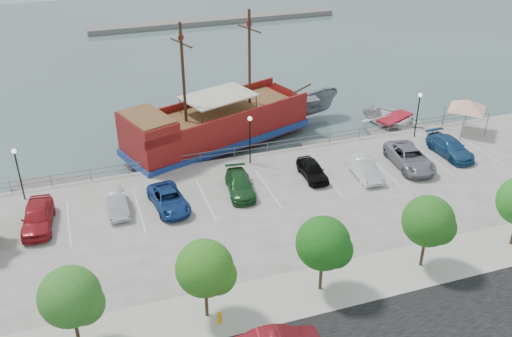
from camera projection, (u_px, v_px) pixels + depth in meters
name	position (u px, v px, depth m)	size (l,w,h in m)	color
ground	(277.00, 213.00, 43.37)	(160.00, 160.00, 0.00)	#405150
sidewalk	(335.00, 285.00, 34.60)	(100.00, 4.00, 0.05)	beige
seawall_railing	(245.00, 151.00, 49.09)	(50.00, 0.06, 1.00)	slate
far_shore	(215.00, 21.00, 91.53)	(40.00, 3.00, 0.80)	slate
pirate_ship	(230.00, 122.00, 52.80)	(20.53, 11.63, 12.74)	maroon
patrol_boat	(309.00, 108.00, 58.00)	(2.46, 6.55, 2.54)	slate
speedboat	(394.00, 121.00, 56.49)	(4.78, 6.69, 1.39)	silver
dock_west	(60.00, 186.00, 46.54)	(7.12, 2.03, 0.41)	#66605B
dock_mid	(333.00, 143.00, 53.46)	(6.26, 1.79, 0.36)	slate
dock_east	(404.00, 131.00, 55.57)	(7.04, 2.01, 0.40)	slate
canopy_tent	(469.00, 100.00, 52.14)	(4.59, 4.59, 3.69)	slate
fire_hydrant	(219.00, 317.00, 31.63)	(0.27, 0.27, 0.79)	#ECA90B
lamp_post_left	(17.00, 165.00, 41.79)	(0.36, 0.36, 4.28)	black
lamp_post_mid	(250.00, 132.00, 46.84)	(0.36, 0.36, 4.28)	black
lamp_post_right	(418.00, 107.00, 51.33)	(0.36, 0.36, 4.28)	black
tree_b	(73.00, 298.00, 28.77)	(3.30, 3.20, 5.00)	#473321
tree_c	(208.00, 270.00, 30.74)	(3.30, 3.20, 5.00)	#473321
tree_d	(326.00, 245.00, 32.70)	(3.30, 3.20, 5.00)	#473321
tree_e	(431.00, 223.00, 34.67)	(3.30, 3.20, 5.00)	#473321
parked_car_a	(37.00, 217.00, 39.65)	(1.98, 4.92, 1.68)	#AC1D24
parked_car_b	(116.00, 202.00, 41.55)	(1.43, 4.11, 1.35)	silver
parked_car_c	(169.00, 199.00, 41.92)	(2.24, 4.85, 1.35)	navy
parked_car_d	(240.00, 185.00, 43.77)	(1.89, 4.65, 1.35)	#1F5324
parked_car_e	(312.00, 170.00, 45.80)	(1.62, 4.01, 1.37)	black
parked_car_f	(364.00, 168.00, 46.00)	(1.55, 4.43, 1.46)	white
parked_car_g	(410.00, 158.00, 47.42)	(2.62, 5.67, 1.58)	gray
parked_car_h	(450.00, 147.00, 49.20)	(2.06, 5.07, 1.47)	navy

